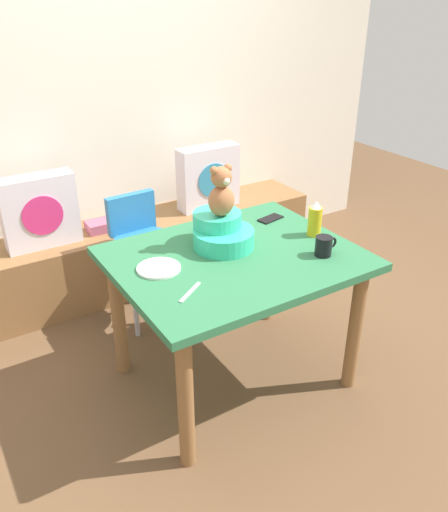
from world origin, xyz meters
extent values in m
plane|color=brown|center=(0.00, 0.00, 0.00)|extent=(8.00, 8.00, 0.00)
cube|color=silver|center=(0.00, 1.48, 1.30)|extent=(4.40, 0.10, 2.60)
cube|color=olive|center=(0.00, 1.21, 0.23)|extent=(2.60, 0.44, 0.46)
cube|color=silver|center=(-0.62, 1.19, 0.68)|extent=(0.44, 0.14, 0.44)
cylinder|color=#E02D72|center=(-0.62, 1.12, 0.68)|extent=(0.24, 0.01, 0.24)
cube|color=silver|center=(0.55, 1.19, 0.68)|extent=(0.44, 0.14, 0.44)
cylinder|color=teal|center=(0.55, 1.12, 0.68)|extent=(0.24, 0.01, 0.24)
cube|color=#AC546D|center=(-0.24, 1.21, 0.49)|extent=(0.20, 0.14, 0.06)
cube|color=#2D7247|center=(0.00, 0.00, 0.72)|extent=(1.14, 0.92, 0.04)
cylinder|color=olive|center=(-0.48, -0.37, 0.35)|extent=(0.07, 0.07, 0.70)
cylinder|color=olive|center=(0.48, -0.37, 0.35)|extent=(0.07, 0.07, 0.70)
cylinder|color=olive|center=(-0.48, 0.37, 0.35)|extent=(0.07, 0.07, 0.70)
cylinder|color=olive|center=(0.48, 0.37, 0.35)|extent=(0.07, 0.07, 0.70)
cylinder|color=#2672B2|center=(-0.15, 0.76, 0.51)|extent=(0.34, 0.34, 0.10)
cube|color=#2672B2|center=(-0.16, 0.90, 0.67)|extent=(0.30, 0.06, 0.24)
cube|color=white|center=(-0.14, 0.58, 0.58)|extent=(0.31, 0.21, 0.02)
cylinder|color=silver|center=(-0.29, 0.62, 0.23)|extent=(0.03, 0.03, 0.46)
cylinder|color=silver|center=(-0.01, 0.62, 0.23)|extent=(0.03, 0.03, 0.46)
cylinder|color=silver|center=(-0.29, 0.90, 0.23)|extent=(0.03, 0.03, 0.46)
cylinder|color=silver|center=(-0.01, 0.90, 0.23)|extent=(0.03, 0.03, 0.46)
cylinder|color=#31C69A|center=(0.00, 0.10, 0.79)|extent=(0.30, 0.30, 0.09)
cylinder|color=#31C69A|center=(0.00, 0.16, 0.86)|extent=(0.24, 0.24, 0.07)
ellipsoid|color=#AE683F|center=(0.00, 0.12, 0.97)|extent=(0.13, 0.11, 0.15)
sphere|color=#AE683F|center=(0.00, 0.12, 1.09)|extent=(0.10, 0.10, 0.10)
sphere|color=beige|center=(0.00, 0.08, 1.08)|extent=(0.04, 0.04, 0.04)
sphere|color=#AE683F|center=(-0.04, 0.12, 1.13)|extent=(0.04, 0.04, 0.04)
sphere|color=#AE683F|center=(0.04, 0.12, 1.13)|extent=(0.04, 0.04, 0.04)
cylinder|color=gold|center=(0.47, -0.03, 0.81)|extent=(0.07, 0.07, 0.15)
cone|color=white|center=(0.47, -0.03, 0.91)|extent=(0.06, 0.06, 0.03)
cylinder|color=black|center=(0.35, -0.22, 0.79)|extent=(0.08, 0.08, 0.09)
torus|color=black|center=(0.40, -0.22, 0.79)|extent=(0.06, 0.01, 0.06)
cylinder|color=white|center=(-0.37, 0.06, 0.75)|extent=(0.20, 0.20, 0.01)
cube|color=black|center=(0.40, 0.25, 0.74)|extent=(0.15, 0.10, 0.01)
cube|color=silver|center=(-0.35, -0.19, 0.74)|extent=(0.15, 0.11, 0.01)
camera|label=1|loc=(-1.21, -1.84, 1.88)|focal=36.58mm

